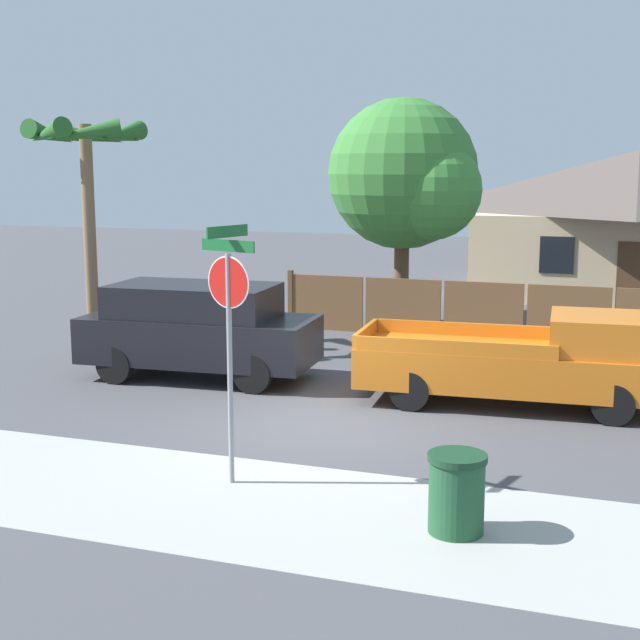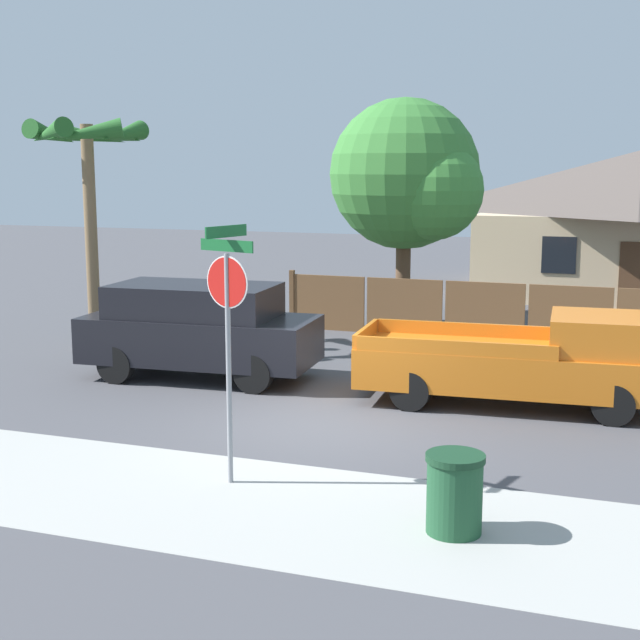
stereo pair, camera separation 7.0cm
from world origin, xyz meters
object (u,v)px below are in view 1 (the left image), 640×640
at_px(orange_pickup, 528,361).
at_px(trash_bin, 457,493).
at_px(stop_sign, 229,312).
at_px(palm_tree, 86,153).
at_px(oak_tree, 409,178).
at_px(red_suv, 198,328).
at_px(house, 636,220).

xyz_separation_m(orange_pickup, trash_bin, (-0.14, -5.87, -0.33)).
bearing_deg(stop_sign, palm_tree, 149.30).
xyz_separation_m(oak_tree, red_suv, (-2.34, -7.68, -2.85)).
height_order(oak_tree, stop_sign, oak_tree).
height_order(oak_tree, red_suv, oak_tree).
height_order(house, stop_sign, house).
height_order(oak_tree, orange_pickup, oak_tree).
bearing_deg(stop_sign, house, 92.04).
height_order(house, palm_tree, palm_tree).
relative_size(orange_pickup, stop_sign, 1.61).
bearing_deg(trash_bin, palm_tree, 142.16).
distance_m(house, orange_pickup, 15.62).
height_order(palm_tree, stop_sign, palm_tree).
bearing_deg(oak_tree, house, 53.68).
height_order(palm_tree, trash_bin, palm_tree).
bearing_deg(house, oak_tree, -126.32).
bearing_deg(red_suv, orange_pickup, -3.66).
bearing_deg(orange_pickup, red_suv, 176.34).
bearing_deg(stop_sign, trash_bin, 3.82).
height_order(red_suv, orange_pickup, red_suv).
xyz_separation_m(stop_sign, trash_bin, (3.12, -0.64, -1.83)).
relative_size(palm_tree, orange_pickup, 0.95).
height_order(palm_tree, orange_pickup, palm_tree).
relative_size(palm_tree, red_suv, 1.11).
height_order(red_suv, trash_bin, red_suv).
distance_m(oak_tree, trash_bin, 14.48).
relative_size(oak_tree, trash_bin, 6.36).
distance_m(palm_tree, red_suv, 5.29).
bearing_deg(oak_tree, trash_bin, -73.89).
distance_m(oak_tree, red_suv, 8.52).
bearing_deg(oak_tree, orange_pickup, -62.14).
xyz_separation_m(oak_tree, palm_tree, (-5.95, -5.88, 0.58)).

